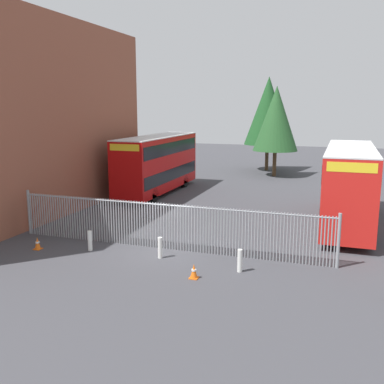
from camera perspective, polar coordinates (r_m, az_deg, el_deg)
The scene contains 12 objects.
ground_plane at distance 28.40m, azimuth 2.64°, elevation -2.50°, with size 100.00×100.00×0.00m, color #3D3D42.
depot_building_brick at distance 29.58m, azimuth -22.85°, elevation 8.85°, with size 7.45×20.93×11.91m, color brown.
palisade_fence at distance 20.78m, azimuth -3.47°, elevation -4.23°, with size 15.61×0.14×2.35m.
double_decker_bus_near_gate at distance 26.16m, azimuth 19.62°, elevation 1.11°, with size 2.54×10.81×4.42m.
double_decker_bus_behind_fence_left at distance 34.14m, azimuth -4.45°, elevation 3.90°, with size 2.54×10.81×4.42m.
bollard_near_left at distance 21.22m, azimuth -13.05°, elevation -6.15°, with size 0.20×0.20×0.95m, color silver.
bollard_center_front at distance 19.74m, azimuth -4.14°, elevation -7.20°, with size 0.20×0.20×0.95m, color silver.
bollard_near_right at distance 18.21m, azimuth 6.20°, elevation -8.82°, with size 0.20×0.20×0.95m, color silver.
traffic_cone_by_gate at distance 17.52m, azimuth 0.25°, elevation -10.21°, with size 0.34×0.34×0.59m.
traffic_cone_mid_forecourt at distance 22.14m, azimuth -19.33°, elevation -6.28°, with size 0.34×0.34×0.59m.
tree_tall_back at distance 46.80m, azimuth 9.83°, elevation 10.29°, with size 4.83×4.83×9.63m.
tree_short_side at distance 42.90m, azimuth 10.81°, elevation 9.29°, with size 4.24×4.24×8.53m.
Camera 1 is at (7.77, -18.50, 6.64)m, focal length 41.28 mm.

